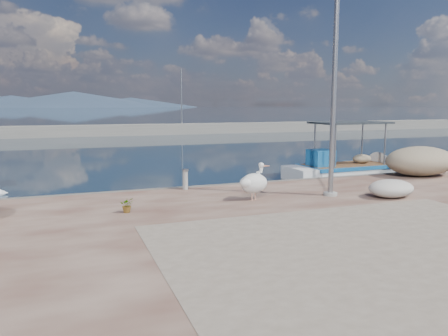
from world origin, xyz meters
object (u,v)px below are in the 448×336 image
at_px(boat_right, 347,172).
at_px(bollard_near, 185,178).
at_px(pelican, 254,183).
at_px(lamp_post, 333,92).

xyz_separation_m(boat_right, bollard_near, (-8.63, -2.75, 0.65)).
bearing_deg(pelican, boat_right, 15.60).
bearing_deg(lamp_post, pelican, 174.95).
bearing_deg(lamp_post, bollard_near, 148.21).
relative_size(boat_right, bollard_near, 9.03).
height_order(boat_right, bollard_near, boat_right).
distance_m(boat_right, pelican, 8.75).
bearing_deg(pelican, lamp_post, -25.13).
xyz_separation_m(lamp_post, bollard_near, (-4.13, 2.56, -2.91)).
distance_m(pelican, bollard_near, 2.81).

